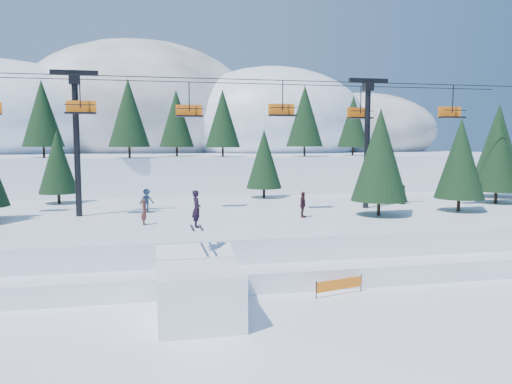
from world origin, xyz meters
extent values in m
plane|color=white|center=(0.00, 0.00, 0.00)|extent=(160.00, 160.00, 0.00)
cube|color=white|center=(0.00, 18.00, 1.25)|extent=(70.00, 22.00, 2.50)
cube|color=white|center=(0.00, 8.00, 0.55)|extent=(70.00, 6.00, 1.10)
cube|color=white|center=(0.00, 68.00, 3.00)|extent=(110.00, 60.00, 6.00)
ellipsoid|color=white|center=(-28.00, 72.00, 11.45)|extent=(36.00, 32.40, 19.80)
ellipsoid|color=#605B59|center=(-6.00, 78.00, 13.26)|extent=(44.00, 39.60, 26.40)
ellipsoid|color=white|center=(18.00, 70.00, 11.42)|extent=(34.00, 30.60, 19.72)
ellipsoid|color=#605B59|center=(38.00, 76.00, 10.12)|extent=(30.00, 27.00, 15.00)
cylinder|color=black|center=(-6.25, 39.30, 6.62)|extent=(0.26, 0.26, 1.25)
cone|color=black|center=(-6.25, 39.30, 11.09)|extent=(4.64, 4.64, 7.68)
cylinder|color=black|center=(4.85, 42.13, 6.58)|extent=(0.26, 0.26, 1.16)
cone|color=black|center=(4.85, 42.13, 10.72)|extent=(4.30, 4.30, 7.12)
cylinder|color=black|center=(15.14, 41.40, 6.62)|extent=(0.26, 0.26, 1.25)
cone|color=black|center=(15.14, 41.40, 11.09)|extent=(4.64, 4.64, 7.68)
cylinder|color=black|center=(-16.02, 42.47, 6.63)|extent=(0.26, 0.26, 1.25)
cone|color=black|center=(-16.02, 42.47, 11.10)|extent=(4.65, 4.65, 7.69)
cylinder|color=black|center=(22.82, 44.20, 6.56)|extent=(0.26, 0.26, 1.12)
cone|color=black|center=(22.82, 44.20, 10.57)|extent=(4.17, 4.17, 6.90)
cylinder|color=black|center=(-0.63, 45.23, 6.59)|extent=(0.26, 0.26, 1.18)
cone|color=black|center=(-0.63, 45.23, 10.79)|extent=(4.37, 4.37, 7.23)
cube|color=white|center=(-1.97, 2.13, 1.21)|extent=(3.58, 4.42, 2.42)
cube|color=white|center=(-1.97, 4.03, 2.47)|extent=(3.58, 1.55, 0.86)
imported|color=black|center=(-1.87, 3.73, 4.71)|extent=(0.49, 0.68, 1.74)
cube|color=black|center=(-2.07, 3.73, 3.82)|extent=(0.11, 1.65, 0.03)
cube|color=black|center=(-1.67, 3.73, 3.82)|extent=(0.11, 1.65, 0.03)
cylinder|color=black|center=(-9.00, 18.00, 7.50)|extent=(0.44, 0.44, 10.00)
cube|color=black|center=(-9.00, 18.00, 12.60)|extent=(3.20, 0.35, 0.35)
cube|color=black|center=(-9.00, 18.00, 12.15)|extent=(0.70, 0.70, 0.70)
cylinder|color=black|center=(13.00, 18.00, 7.50)|extent=(0.44, 0.44, 10.00)
cube|color=black|center=(13.00, 18.00, 12.60)|extent=(3.20, 0.35, 0.35)
cube|color=black|center=(13.00, 18.00, 12.15)|extent=(0.70, 0.70, 0.70)
cylinder|color=black|center=(2.00, 16.80, 12.30)|extent=(46.00, 0.06, 0.06)
cylinder|color=black|center=(2.00, 19.20, 12.30)|extent=(46.00, 0.06, 0.06)
cylinder|color=black|center=(-8.51, 16.80, 11.20)|extent=(0.08, 0.08, 2.20)
cube|color=black|center=(-8.51, 16.80, 9.75)|extent=(2.00, 0.75, 0.12)
cube|color=orange|center=(-8.51, 17.18, 10.20)|extent=(2.00, 0.10, 0.85)
cylinder|color=black|center=(-8.51, 16.45, 10.30)|extent=(2.00, 0.06, 0.06)
cylinder|color=black|center=(-0.96, 19.20, 11.20)|extent=(0.08, 0.08, 2.20)
cube|color=black|center=(-0.96, 19.20, 9.75)|extent=(2.00, 0.75, 0.12)
cube|color=orange|center=(-0.96, 19.58, 10.20)|extent=(2.00, 0.10, 0.85)
cylinder|color=black|center=(-0.96, 18.85, 10.30)|extent=(2.00, 0.06, 0.06)
cylinder|color=black|center=(5.72, 16.80, 11.20)|extent=(0.08, 0.08, 2.20)
cube|color=black|center=(5.72, 16.80, 9.75)|extent=(2.00, 0.75, 0.12)
cube|color=orange|center=(5.72, 17.18, 10.20)|extent=(2.00, 0.10, 0.85)
cylinder|color=black|center=(5.72, 16.45, 10.30)|extent=(2.00, 0.06, 0.06)
cylinder|color=black|center=(12.92, 19.20, 11.20)|extent=(0.08, 0.08, 2.20)
cube|color=black|center=(12.92, 19.20, 9.75)|extent=(2.00, 0.75, 0.12)
cube|color=orange|center=(12.92, 19.58, 10.20)|extent=(2.00, 0.10, 0.85)
cylinder|color=black|center=(12.92, 18.85, 10.30)|extent=(2.00, 0.06, 0.06)
cylinder|color=black|center=(19.70, 16.80, 11.20)|extent=(0.08, 0.08, 2.20)
cube|color=black|center=(19.70, 16.80, 9.75)|extent=(2.00, 0.75, 0.12)
cube|color=orange|center=(19.70, 17.18, 10.20)|extent=(2.00, 0.10, 0.85)
cylinder|color=black|center=(19.70, 16.45, 10.30)|extent=(2.00, 0.06, 0.06)
cylinder|color=black|center=(19.19, 14.76, 3.00)|extent=(0.26, 0.26, 1.00)
cone|color=black|center=(19.19, 14.76, 6.56)|extent=(3.70, 3.70, 6.12)
cylinder|color=black|center=(25.45, 18.67, 3.03)|extent=(0.26, 0.26, 1.05)
cone|color=black|center=(25.45, 18.67, 6.78)|extent=(3.91, 3.91, 6.46)
cylinder|color=black|center=(28.74, 22.97, 3.13)|extent=(0.26, 0.26, 1.25)
cone|color=black|center=(28.74, 22.97, 7.59)|extent=(4.65, 4.65, 7.68)
cylinder|color=black|center=(17.46, 24.21, 2.86)|extent=(0.26, 0.26, 0.72)
cone|color=black|center=(17.46, 24.21, 5.44)|extent=(2.68, 2.68, 4.43)
cylinder|color=black|center=(-11.76, 26.28, 2.94)|extent=(0.26, 0.26, 0.89)
cone|color=black|center=(-11.76, 26.28, 6.11)|extent=(3.29, 3.29, 5.45)
cylinder|color=black|center=(6.64, 27.04, 2.96)|extent=(0.26, 0.26, 0.91)
cone|color=black|center=(6.64, 27.04, 6.21)|extent=(3.38, 3.38, 5.60)
cylinder|color=black|center=(12.14, 13.86, 3.04)|extent=(0.26, 0.26, 1.08)
cone|color=black|center=(12.14, 13.86, 6.89)|extent=(4.01, 4.01, 6.63)
imported|color=#552B25|center=(-4.38, 13.19, 3.34)|extent=(0.47, 0.66, 1.69)
imported|color=#3B1C24|center=(6.50, 14.11, 3.41)|extent=(0.91, 1.15, 1.83)
imported|color=#1B332B|center=(17.10, 19.68, 3.34)|extent=(0.95, 0.77, 1.68)
imported|color=#26344D|center=(-4.27, 19.29, 3.38)|extent=(1.28, 0.98, 1.76)
cylinder|color=black|center=(4.05, 3.85, 0.45)|extent=(0.06, 0.06, 0.90)
cylinder|color=black|center=(6.75, 4.56, 0.45)|extent=(0.06, 0.06, 0.90)
cube|color=orange|center=(5.40, 4.21, 0.55)|extent=(2.72, 0.75, 0.55)
cylinder|color=black|center=(10.77, 6.54, 0.45)|extent=(0.06, 0.06, 0.90)
cylinder|color=black|center=(13.56, 6.30, 0.45)|extent=(0.06, 0.06, 0.90)
cube|color=orange|center=(12.17, 6.42, 0.55)|extent=(2.79, 0.28, 0.55)
camera|label=1|loc=(-3.88, -19.22, 7.77)|focal=35.00mm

